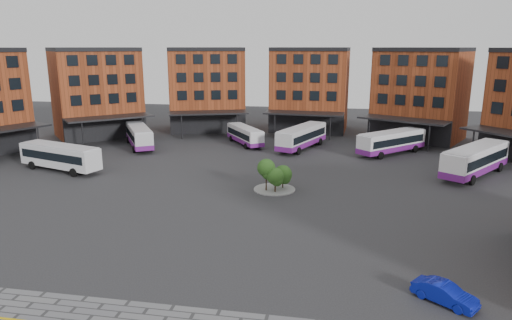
% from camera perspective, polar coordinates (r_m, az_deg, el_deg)
% --- Properties ---
extents(ground, '(160.00, 160.00, 0.00)m').
position_cam_1_polar(ground, '(37.65, -3.26, -9.07)').
color(ground, '#28282B').
rests_on(ground, ground).
extents(main_building, '(94.14, 42.48, 14.60)m').
position_cam_1_polar(main_building, '(73.46, -0.08, 8.13)').
color(main_building, '#964120').
rests_on(main_building, ground).
extents(tree_island, '(4.40, 4.40, 3.48)m').
position_cam_1_polar(tree_island, '(47.61, 2.45, -1.90)').
color(tree_island, gray).
rests_on(tree_island, ground).
extents(bus_a, '(11.55, 5.86, 3.20)m').
position_cam_1_polar(bus_a, '(60.25, -23.31, 0.53)').
color(bus_a, silver).
rests_on(bus_a, ground).
extents(bus_b, '(8.12, 10.93, 3.17)m').
position_cam_1_polar(bus_b, '(70.69, -14.41, 2.95)').
color(bus_b, silver).
rests_on(bus_b, ground).
extents(bus_c, '(7.30, 9.42, 2.76)m').
position_cam_1_polar(bus_c, '(70.36, -1.40, 3.15)').
color(bus_c, white).
rests_on(bus_c, ground).
extents(bus_d, '(6.77, 11.94, 3.31)m').
position_cam_1_polar(bus_d, '(67.72, 5.75, 2.91)').
color(bus_d, silver).
rests_on(bus_d, ground).
extents(bus_e, '(10.05, 9.94, 3.24)m').
position_cam_1_polar(bus_e, '(66.77, 16.59, 2.20)').
color(bus_e, white).
rests_on(bus_e, ground).
extents(bus_f, '(9.83, 11.77, 3.54)m').
position_cam_1_polar(bus_f, '(58.96, 25.75, 0.02)').
color(bus_f, white).
rests_on(bus_f, ground).
extents(blue_car, '(3.80, 3.31, 1.24)m').
position_cam_1_polar(blue_car, '(30.10, 22.51, -15.14)').
color(blue_car, '#0D1AA9').
rests_on(blue_car, ground).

